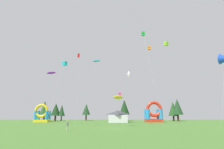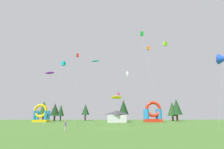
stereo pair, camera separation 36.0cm
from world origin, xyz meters
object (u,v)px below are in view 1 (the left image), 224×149
object	(u,v)px
kite_green_box	(142,34)
kite_cyan_box	(64,63)
kite_lime_box	(165,44)
kite_purple_parafoil	(50,73)
kite_pink_box	(119,94)
kite_white_diamond	(127,74)
kite_blue_delta	(224,59)
festival_tent	(117,116)
kite_yellow_parafoil	(117,97)
inflatable_blue_arch	(153,114)
inflatable_red_slide	(41,115)
kite_red_box	(78,55)
person_near_camera	(67,125)
kite_orange_box	(148,48)
kite_teal_parafoil	(96,61)

from	to	relation	value
kite_green_box	kite_cyan_box	world-z (taller)	kite_green_box
kite_lime_box	kite_purple_parafoil	world-z (taller)	kite_lime_box
kite_pink_box	kite_purple_parafoil	xyz separation A→B (m)	(-18.78, -11.22, 4.42)
kite_white_diamond	kite_blue_delta	bearing A→B (deg)	-31.49
kite_white_diamond	festival_tent	world-z (taller)	kite_white_diamond
kite_yellow_parafoil	inflatable_blue_arch	size ratio (longest dim) A/B	0.97
kite_cyan_box	inflatable_red_slide	bearing A→B (deg)	117.96
kite_red_box	festival_tent	bearing A→B (deg)	7.44
kite_red_box	festival_tent	xyz separation A→B (m)	(13.85, 1.81, -21.11)
kite_red_box	kite_lime_box	distance (m)	30.41
kite_red_box	inflatable_blue_arch	size ratio (longest dim) A/B	3.26
kite_cyan_box	kite_lime_box	xyz separation A→B (m)	(26.34, 8.31, 8.00)
kite_white_diamond	kite_purple_parafoil	distance (m)	20.66
kite_blue_delta	kite_white_diamond	bearing A→B (deg)	148.51
person_near_camera	inflatable_red_slide	size ratio (longest dim) A/B	0.26
kite_orange_box	kite_red_box	xyz separation A→B (m)	(-24.36, 3.88, -1.32)
kite_red_box	kite_purple_parafoil	bearing A→B (deg)	-106.74
inflatable_blue_arch	inflatable_red_slide	size ratio (longest dim) A/B	1.16
festival_tent	kite_purple_parafoil	bearing A→B (deg)	-137.83
kite_green_box	kite_yellow_parafoil	world-z (taller)	kite_green_box
kite_teal_parafoil	person_near_camera	distance (m)	28.46
kite_green_box	festival_tent	world-z (taller)	kite_green_box
kite_purple_parafoil	inflatable_blue_arch	distance (m)	38.12
kite_green_box	inflatable_blue_arch	xyz separation A→B (m)	(6.32, 20.44, -21.49)
kite_white_diamond	kite_yellow_parafoil	world-z (taller)	kite_white_diamond
inflatable_red_slide	kite_blue_delta	bearing A→B (deg)	-31.60
kite_purple_parafoil	kite_blue_delta	bearing A→B (deg)	-15.24
kite_lime_box	inflatable_red_slide	world-z (taller)	kite_lime_box
kite_green_box	kite_red_box	world-z (taller)	kite_green_box
kite_purple_parafoil	person_near_camera	bearing A→B (deg)	-62.05
kite_purple_parafoil	kite_white_diamond	bearing A→B (deg)	2.93
kite_cyan_box	inflatable_blue_arch	xyz separation A→B (m)	(25.77, 26.25, -11.58)
kite_red_box	kite_blue_delta	world-z (taller)	kite_red_box
kite_lime_box	inflatable_blue_arch	bearing A→B (deg)	91.82
kite_blue_delta	inflatable_red_slide	distance (m)	58.53
kite_orange_box	inflatable_red_slide	distance (m)	44.14
kite_purple_parafoil	inflatable_red_slide	distance (m)	23.72
kite_teal_parafoil	kite_purple_parafoil	bearing A→B (deg)	-153.87
kite_green_box	kite_red_box	xyz separation A→B (m)	(-20.33, 16.03, -1.06)
person_near_camera	kite_white_diamond	bearing A→B (deg)	-4.47
kite_pink_box	festival_tent	bearing A→B (deg)	95.26
kite_purple_parafoil	inflatable_red_slide	world-z (taller)	kite_purple_parafoil
kite_orange_box	kite_teal_parafoil	world-z (taller)	kite_orange_box
kite_orange_box	kite_blue_delta	size ratio (longest dim) A/B	1.61
kite_white_diamond	festival_tent	size ratio (longest dim) A/B	2.23
kite_white_diamond	kite_lime_box	xyz separation A→B (m)	(11.03, 0.18, 8.83)
kite_cyan_box	inflatable_blue_arch	size ratio (longest dim) A/B	2.02
kite_green_box	kite_blue_delta	world-z (taller)	kite_green_box
kite_teal_parafoil	kite_red_box	bearing A→B (deg)	128.26
kite_white_diamond	inflatable_blue_arch	distance (m)	23.52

